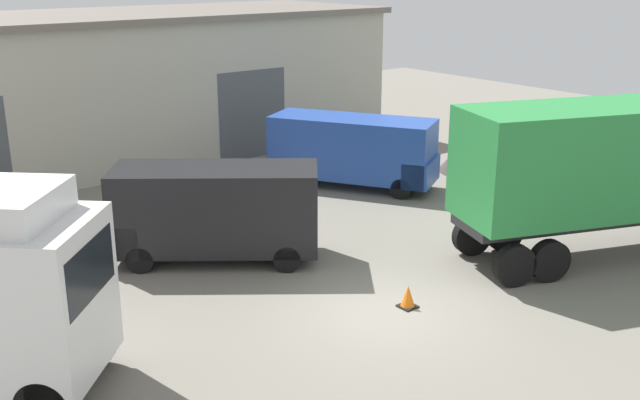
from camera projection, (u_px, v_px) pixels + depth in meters
name	position (u px, v px, depth m)	size (l,w,h in m)	color
ground_plane	(384.00, 313.00, 17.31)	(60.00, 60.00, 0.00)	slate
warehouse_building	(80.00, 89.00, 29.77)	(26.06, 8.19, 5.82)	#B7B2A3
tractor_unit_white	(2.00, 301.00, 13.58)	(6.54, 6.35, 4.01)	silver
delivery_van_blue	(356.00, 149.00, 26.68)	(4.72, 6.10, 2.50)	#2347A3
delivery_van_black	(210.00, 210.00, 20.00)	(5.60, 4.95, 2.59)	black
gravel_pile	(475.00, 151.00, 28.81)	(2.76, 2.76, 1.59)	#423D38
traffic_cone	(408.00, 297.00, 17.52)	(0.40, 0.40, 0.55)	black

